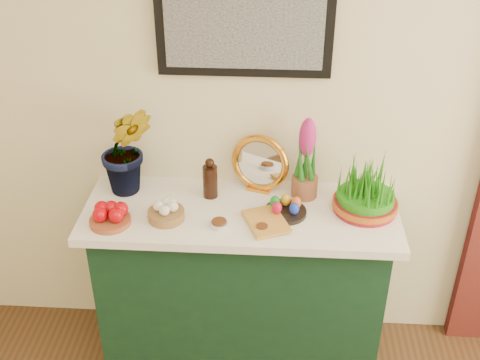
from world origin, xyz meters
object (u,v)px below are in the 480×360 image
at_px(sideboard, 241,288).
at_px(wheatgrass_sabzeh, 367,191).
at_px(book, 249,225).
at_px(mirror, 260,164).
at_px(hyacinth_green, 125,135).

relative_size(sideboard, wheatgrass_sabzeh, 4.53).
bearing_deg(sideboard, book, -73.15).
distance_m(sideboard, mirror, 0.63).
relative_size(sideboard, book, 6.20).
xyz_separation_m(hyacinth_green, wheatgrass_sabzeh, (1.07, -0.10, -0.19)).
xyz_separation_m(book, wheatgrass_sabzeh, (0.51, 0.16, 0.09)).
height_order(hyacinth_green, wheatgrass_sabzeh, hyacinth_green).
bearing_deg(mirror, book, -96.35).
bearing_deg(book, wheatgrass_sabzeh, -4.00).
bearing_deg(hyacinth_green, sideboard, -21.61).
height_order(sideboard, hyacinth_green, hyacinth_green).
height_order(hyacinth_green, book, hyacinth_green).
relative_size(mirror, wheatgrass_sabzeh, 0.98).
distance_m(hyacinth_green, wheatgrass_sabzeh, 1.09).
relative_size(mirror, book, 1.34).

